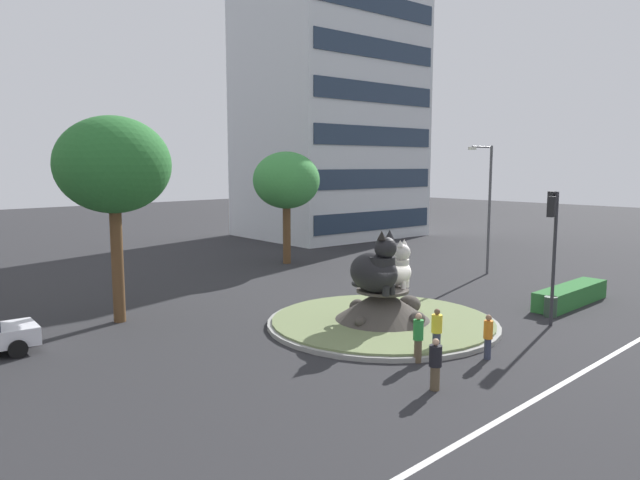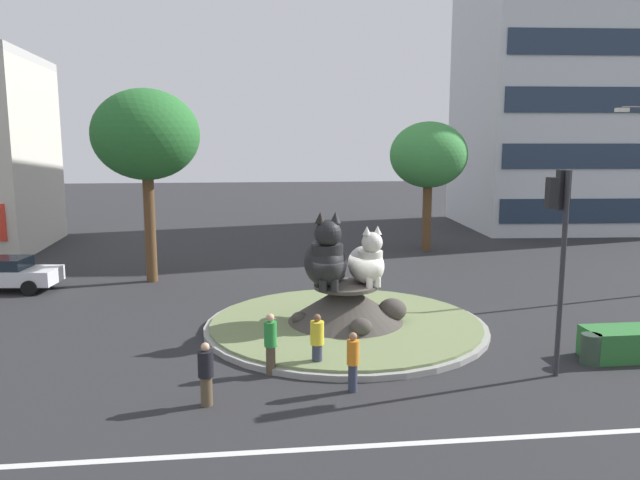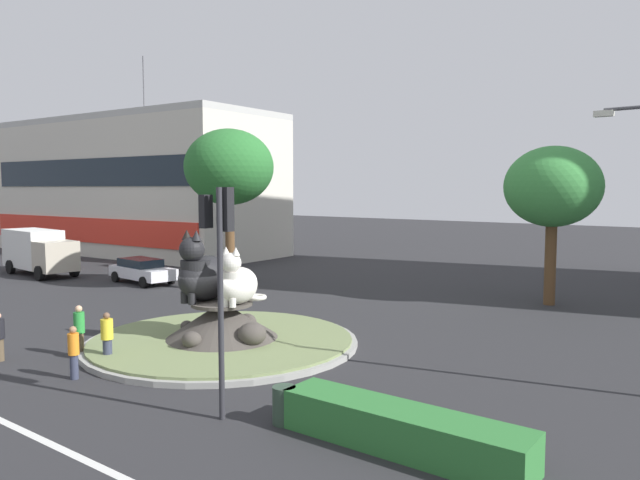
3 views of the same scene
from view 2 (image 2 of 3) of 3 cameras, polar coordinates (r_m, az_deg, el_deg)
The scene contains 15 objects.
ground_plane at distance 20.97m, azimuth 2.41°, elevation -8.31°, with size 160.00×160.00×0.00m, color #28282B.
lane_centreline at distance 13.57m, azimuth 8.05°, elevation -18.49°, with size 112.00×0.20×0.01m, color silver.
roundabout_island at distance 20.82m, azimuth 2.48°, elevation -7.01°, with size 9.61×9.61×1.54m.
cat_statue_black at distance 20.04m, azimuth 0.57°, elevation -1.81°, with size 1.66×2.62×2.57m.
cat_statue_white at distance 20.57m, azimuth 4.48°, elevation -2.11°, with size 1.49×2.12×2.04m.
traffic_light_mast at distance 17.16m, azimuth 21.73°, elevation 1.07°, with size 0.71×0.54×5.58m.
office_tower at distance 50.26m, azimuth 22.46°, elevation 15.78°, with size 15.37×13.23×25.40m.
broadleaf_tree_behind_island at distance 28.22m, azimuth -16.10°, elevation 9.43°, with size 4.73×4.73×8.67m.
second_tree_near_tower at distance 35.84m, azimuth 10.20°, elevation 7.84°, with size 4.47×4.47×7.53m.
pedestrian_black_shirt at distance 15.10m, azimuth -10.70°, elevation -12.22°, with size 0.38×0.38×1.58m.
pedestrian_yellow_shirt at distance 17.04m, azimuth -0.27°, elevation -9.49°, with size 0.38×0.38×1.61m.
pedestrian_orange_shirt at distance 15.64m, azimuth 3.12°, elevation -11.27°, with size 0.32×0.32×1.57m.
pedestrian_green_shirt at distance 16.77m, azimuth -4.69°, elevation -9.59°, with size 0.35×0.35×1.71m.
hatchback_near_shophouse at distance 29.37m, azimuth -27.90°, elevation -2.78°, with size 4.82×2.37×1.44m.
litter_bin at distance 19.16m, azimuth 24.17°, elevation -9.41°, with size 0.56×0.56×0.90m.
Camera 2 is at (-3.15, -19.76, 6.27)m, focal length 33.93 mm.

